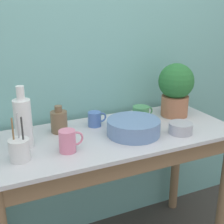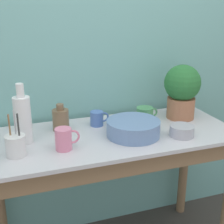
% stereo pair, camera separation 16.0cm
% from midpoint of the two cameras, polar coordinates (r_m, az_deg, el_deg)
% --- Properties ---
extents(wall_back, '(6.00, 0.05, 2.40)m').
position_cam_midpoint_polar(wall_back, '(1.85, -0.96, 11.67)').
color(wall_back, '#70ADA8').
rests_on(wall_back, ground_plane).
extents(counter_table, '(1.32, 0.57, 0.79)m').
position_cam_midpoint_polar(counter_table, '(1.70, 3.00, -9.51)').
color(counter_table, '#846647').
rests_on(counter_table, ground_plane).
extents(potted_plant, '(0.21, 0.21, 0.32)m').
position_cam_midpoint_polar(potted_plant, '(1.88, 15.08, 3.97)').
color(potted_plant, '#A36647').
rests_on(potted_plant, counter_table).
extents(bowl_wash_large, '(0.28, 0.28, 0.08)m').
position_cam_midpoint_polar(bowl_wash_large, '(1.61, 6.75, -2.99)').
color(bowl_wash_large, '#6684B2').
rests_on(bowl_wash_large, counter_table).
extents(bottle_tall, '(0.08, 0.08, 0.30)m').
position_cam_midpoint_polar(bottle_tall, '(1.54, -13.17, -1.24)').
color(bottle_tall, white).
rests_on(bottle_tall, counter_table).
extents(bottle_short, '(0.09, 0.09, 0.15)m').
position_cam_midpoint_polar(bottle_short, '(1.68, -6.70, -1.37)').
color(bottle_short, brown).
rests_on(bottle_short, counter_table).
extents(mug_blue, '(0.11, 0.07, 0.08)m').
position_cam_midpoint_polar(mug_blue, '(1.74, -0.09, -1.23)').
color(mug_blue, '#4C70B7').
rests_on(mug_blue, counter_table).
extents(mug_pink, '(0.12, 0.08, 0.10)m').
position_cam_midpoint_polar(mug_pink, '(1.46, -5.66, -4.99)').
color(mug_pink, pink).
rests_on(mug_pink, counter_table).
extents(mug_green, '(0.13, 0.10, 0.08)m').
position_cam_midpoint_polar(mug_green, '(1.83, 8.58, -0.39)').
color(mug_green, '#4C935B').
rests_on(mug_green, counter_table).
extents(bowl_small_steel, '(0.13, 0.13, 0.06)m').
position_cam_midpoint_polar(bowl_small_steel, '(1.66, 15.36, -3.39)').
color(bowl_small_steel, '#A8A8B2').
rests_on(bowl_small_steel, counter_table).
extents(utensil_cup, '(0.09, 0.09, 0.21)m').
position_cam_midpoint_polar(utensil_cup, '(1.44, -14.19, -5.94)').
color(utensil_cup, silver).
rests_on(utensil_cup, counter_table).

